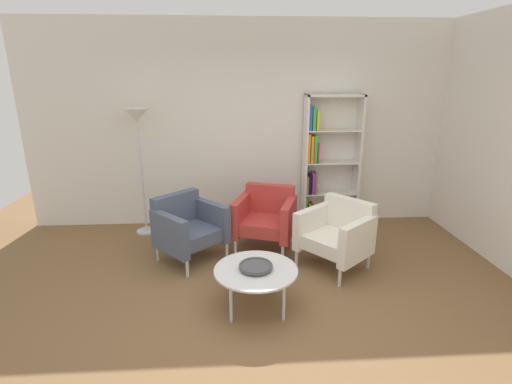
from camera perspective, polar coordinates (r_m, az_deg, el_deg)
The scene contains 9 objects.
ground_plane at distance 3.79m, azimuth 1.31°, elevation -17.73°, with size 8.32×8.32×0.00m, color brown.
plaster_back_panel at distance 5.61m, azimuth -0.74°, elevation 9.83°, with size 6.40×0.12×2.90m, color silver.
bookshelf_tall at distance 5.65m, azimuth 10.22°, elevation 4.43°, with size 0.80×0.30×1.90m.
coffee_table_low at distance 3.71m, azimuth -0.02°, elevation -11.80°, with size 0.80×0.80×0.40m.
decorative_bowl at distance 3.68m, azimuth -0.02°, elevation -10.93°, with size 0.32×0.32×0.05m.
armchair_by_bookshelf at distance 4.93m, azimuth 1.46°, elevation -3.67°, with size 0.88×0.84×0.78m.
armchair_near_window at distance 4.69m, azimuth -10.11°, elevation -5.06°, with size 0.95×0.95×0.78m.
armchair_spare_guest at distance 4.53m, azimuth 11.99°, elevation -5.99°, with size 0.94×0.95×0.78m.
floor_lamp_torchiere at distance 5.36m, azimuth -17.20°, elevation 8.71°, with size 0.32×0.32×1.74m.
Camera 1 is at (-0.28, -3.10, 2.17)m, focal length 26.88 mm.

